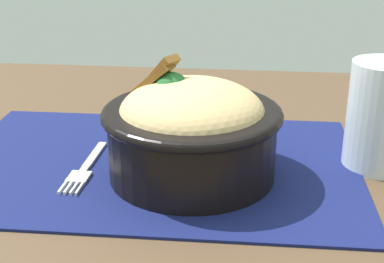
{
  "coord_description": "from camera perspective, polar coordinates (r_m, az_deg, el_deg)",
  "views": [
    {
      "loc": [
        -0.08,
        0.56,
        1.03
      ],
      "look_at": [
        -0.02,
        0.02,
        0.8
      ],
      "focal_mm": 52.32,
      "sensor_mm": 36.0,
      "label": 1
    }
  ],
  "objects": [
    {
      "name": "table",
      "position": [
        0.67,
        -1.69,
        -9.92
      ],
      "size": [
        1.23,
        0.81,
        0.75
      ],
      "color": "#4C3826",
      "rests_on": "ground_plane"
    },
    {
      "name": "drinking_glass",
      "position": [
        0.64,
        18.67,
        0.85
      ],
      "size": [
        0.07,
        0.07,
        0.12
      ],
      "color": "silver",
      "rests_on": "table"
    },
    {
      "name": "bowl",
      "position": [
        0.58,
        -0.03,
        0.33
      ],
      "size": [
        0.2,
        0.2,
        0.13
      ],
      "color": "black",
      "rests_on": "placemat"
    },
    {
      "name": "fork",
      "position": [
        0.62,
        -10.87,
        -3.76
      ],
      "size": [
        0.02,
        0.13,
        0.0
      ],
      "color": "silver",
      "rests_on": "placemat"
    },
    {
      "name": "placemat",
      "position": [
        0.63,
        -3.87,
        -3.32
      ],
      "size": [
        0.46,
        0.3,
        0.0
      ],
      "primitive_type": "cube",
      "rotation": [
        0.0,
        0.0,
        0.01
      ],
      "color": "#11194C",
      "rests_on": "table"
    }
  ]
}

